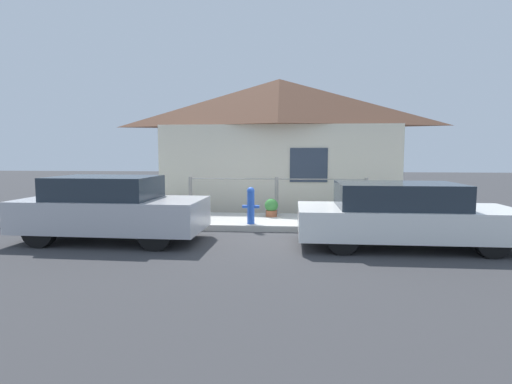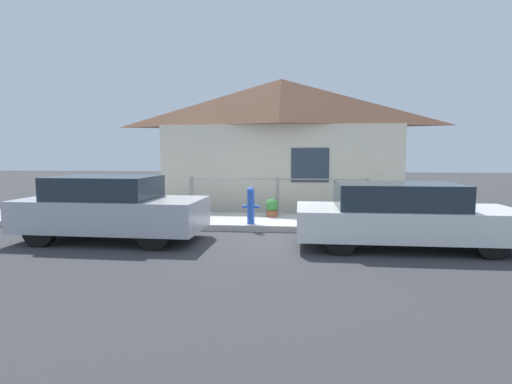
{
  "view_description": "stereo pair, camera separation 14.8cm",
  "coord_description": "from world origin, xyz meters",
  "px_view_note": "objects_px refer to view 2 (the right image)",
  "views": [
    {
      "loc": [
        0.38,
        -9.02,
        1.81
      ],
      "look_at": [
        -0.43,
        0.3,
        0.9
      ],
      "focal_mm": 28.0,
      "sensor_mm": 36.0,
      "label": 1
    },
    {
      "loc": [
        0.53,
        -9.01,
        1.81
      ],
      "look_at": [
        -0.43,
        0.3,
        0.9
      ],
      "focal_mm": 28.0,
      "sensor_mm": 36.0,
      "label": 2
    }
  ],
  "objects_px": {
    "potted_plant_by_fence": "(147,204)",
    "potted_plant_corner": "(363,206)",
    "fire_hydrant": "(251,205)",
    "potted_plant_near_hydrant": "(272,207)",
    "car_left": "(111,208)",
    "car_right": "(402,215)"
  },
  "relations": [
    {
      "from": "potted_plant_by_fence",
      "to": "potted_plant_corner",
      "type": "xyz_separation_m",
      "value": [
        5.82,
        -0.27,
        0.05
      ]
    },
    {
      "from": "potted_plant_near_hydrant",
      "to": "potted_plant_by_fence",
      "type": "bearing_deg",
      "value": 176.94
    },
    {
      "from": "fire_hydrant",
      "to": "potted_plant_near_hydrant",
      "type": "xyz_separation_m",
      "value": [
        0.43,
        1.13,
        -0.21
      ]
    },
    {
      "from": "car_left",
      "to": "potted_plant_near_hydrant",
      "type": "bearing_deg",
      "value": 40.43
    },
    {
      "from": "fire_hydrant",
      "to": "potted_plant_corner",
      "type": "xyz_separation_m",
      "value": [
        2.77,
        1.05,
        -0.14
      ]
    },
    {
      "from": "fire_hydrant",
      "to": "potted_plant_corner",
      "type": "bearing_deg",
      "value": 20.76
    },
    {
      "from": "potted_plant_near_hydrant",
      "to": "potted_plant_by_fence",
      "type": "xyz_separation_m",
      "value": [
        -3.49,
        0.19,
        0.02
      ]
    },
    {
      "from": "potted_plant_near_hydrant",
      "to": "potted_plant_corner",
      "type": "relative_size",
      "value": 0.83
    },
    {
      "from": "potted_plant_by_fence",
      "to": "car_right",
      "type": "bearing_deg",
      "value": -24.14
    },
    {
      "from": "potted_plant_near_hydrant",
      "to": "fire_hydrant",
      "type": "bearing_deg",
      "value": -110.83
    },
    {
      "from": "fire_hydrant",
      "to": "potted_plant_by_fence",
      "type": "xyz_separation_m",
      "value": [
        -3.06,
        1.32,
        -0.19
      ]
    },
    {
      "from": "potted_plant_by_fence",
      "to": "potted_plant_corner",
      "type": "height_order",
      "value": "potted_plant_corner"
    },
    {
      "from": "potted_plant_by_fence",
      "to": "potted_plant_corner",
      "type": "bearing_deg",
      "value": -2.67
    },
    {
      "from": "car_right",
      "to": "fire_hydrant",
      "type": "bearing_deg",
      "value": 155.43
    },
    {
      "from": "potted_plant_by_fence",
      "to": "potted_plant_corner",
      "type": "distance_m",
      "value": 5.83
    },
    {
      "from": "car_left",
      "to": "potted_plant_by_fence",
      "type": "height_order",
      "value": "car_left"
    },
    {
      "from": "car_right",
      "to": "potted_plant_near_hydrant",
      "type": "relative_size",
      "value": 8.71
    },
    {
      "from": "fire_hydrant",
      "to": "potted_plant_by_fence",
      "type": "relative_size",
      "value": 1.7
    },
    {
      "from": "car_left",
      "to": "potted_plant_corner",
      "type": "height_order",
      "value": "car_left"
    },
    {
      "from": "potted_plant_by_fence",
      "to": "car_left",
      "type": "bearing_deg",
      "value": -83.71
    },
    {
      "from": "car_right",
      "to": "potted_plant_by_fence",
      "type": "distance_m",
      "value": 6.75
    },
    {
      "from": "fire_hydrant",
      "to": "potted_plant_corner",
      "type": "height_order",
      "value": "fire_hydrant"
    }
  ]
}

